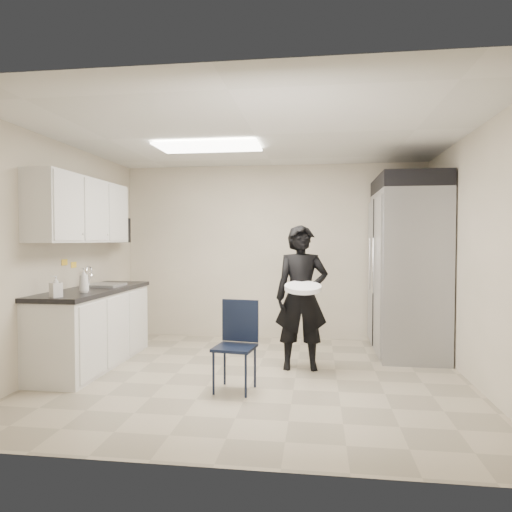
# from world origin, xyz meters

# --- Properties ---
(floor) EXTENTS (4.50, 4.50, 0.00)m
(floor) POSITION_xyz_m (0.00, 0.00, 0.00)
(floor) COLOR tan
(floor) RESTS_ON ground
(ceiling) EXTENTS (4.50, 4.50, 0.00)m
(ceiling) POSITION_xyz_m (0.00, 0.00, 2.60)
(ceiling) COLOR silver
(ceiling) RESTS_ON back_wall
(back_wall) EXTENTS (4.50, 0.00, 4.50)m
(back_wall) POSITION_xyz_m (0.00, 2.00, 1.30)
(back_wall) COLOR beige
(back_wall) RESTS_ON floor
(left_wall) EXTENTS (0.00, 4.00, 4.00)m
(left_wall) POSITION_xyz_m (-2.25, 0.00, 1.30)
(left_wall) COLOR beige
(left_wall) RESTS_ON floor
(right_wall) EXTENTS (0.00, 4.00, 4.00)m
(right_wall) POSITION_xyz_m (2.25, 0.00, 1.30)
(right_wall) COLOR beige
(right_wall) RESTS_ON floor
(ceiling_panel) EXTENTS (1.20, 0.60, 0.02)m
(ceiling_panel) POSITION_xyz_m (-0.60, 0.40, 2.57)
(ceiling_panel) COLOR white
(ceiling_panel) RESTS_ON ceiling
(lower_counter) EXTENTS (0.60, 1.90, 0.86)m
(lower_counter) POSITION_xyz_m (-1.95, 0.20, 0.43)
(lower_counter) COLOR silver
(lower_counter) RESTS_ON floor
(countertop) EXTENTS (0.64, 1.95, 0.05)m
(countertop) POSITION_xyz_m (-1.95, 0.20, 0.89)
(countertop) COLOR black
(countertop) RESTS_ON lower_counter
(sink) EXTENTS (0.42, 0.40, 0.14)m
(sink) POSITION_xyz_m (-1.93, 0.45, 0.87)
(sink) COLOR gray
(sink) RESTS_ON countertop
(faucet) EXTENTS (0.02, 0.02, 0.24)m
(faucet) POSITION_xyz_m (-2.13, 0.45, 1.02)
(faucet) COLOR silver
(faucet) RESTS_ON countertop
(upper_cabinets) EXTENTS (0.35, 1.80, 0.75)m
(upper_cabinets) POSITION_xyz_m (-2.08, 0.20, 1.83)
(upper_cabinets) COLOR silver
(upper_cabinets) RESTS_ON left_wall
(towel_dispenser) EXTENTS (0.22, 0.30, 0.35)m
(towel_dispenser) POSITION_xyz_m (-2.14, 1.35, 1.62)
(towel_dispenser) COLOR black
(towel_dispenser) RESTS_ON left_wall
(notice_sticker_left) EXTENTS (0.00, 0.12, 0.07)m
(notice_sticker_left) POSITION_xyz_m (-2.24, 0.10, 1.22)
(notice_sticker_left) COLOR yellow
(notice_sticker_left) RESTS_ON left_wall
(notice_sticker_right) EXTENTS (0.00, 0.12, 0.07)m
(notice_sticker_right) POSITION_xyz_m (-2.24, 0.30, 1.18)
(notice_sticker_right) COLOR yellow
(notice_sticker_right) RESTS_ON left_wall
(commercial_fridge) EXTENTS (0.80, 1.35, 2.10)m
(commercial_fridge) POSITION_xyz_m (1.83, 1.27, 1.05)
(commercial_fridge) COLOR gray
(commercial_fridge) RESTS_ON floor
(fridge_compressor) EXTENTS (0.80, 1.35, 0.20)m
(fridge_compressor) POSITION_xyz_m (1.83, 1.27, 2.20)
(fridge_compressor) COLOR black
(fridge_compressor) RESTS_ON commercial_fridge
(folding_chair) EXTENTS (0.43, 0.43, 0.85)m
(folding_chair) POSITION_xyz_m (-0.13, -0.49, 0.43)
(folding_chair) COLOR black
(folding_chair) RESTS_ON floor
(man_tuxedo) EXTENTS (0.64, 0.46, 1.65)m
(man_tuxedo) POSITION_xyz_m (0.49, 0.37, 0.82)
(man_tuxedo) COLOR black
(man_tuxedo) RESTS_ON floor
(bucket_lid) EXTENTS (0.44, 0.44, 0.05)m
(bucket_lid) POSITION_xyz_m (0.51, 0.13, 0.96)
(bucket_lid) COLOR white
(bucket_lid) RESTS_ON man_tuxedo
(soap_bottle_a) EXTENTS (0.14, 0.14, 0.27)m
(soap_bottle_a) POSITION_xyz_m (-1.83, -0.22, 1.04)
(soap_bottle_a) COLOR silver
(soap_bottle_a) RESTS_ON countertop
(soap_bottle_b) EXTENTS (0.14, 0.14, 0.22)m
(soap_bottle_b) POSITION_xyz_m (-1.90, -0.64, 1.02)
(soap_bottle_b) COLOR #9D9DA8
(soap_bottle_b) RESTS_ON countertop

